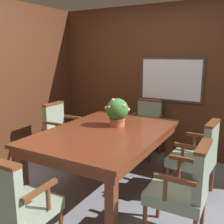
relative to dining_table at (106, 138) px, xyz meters
The scene contains 9 objects.
ground_plane 0.72m from the dining_table, 80.59° to the right, with size 14.00×14.00×0.00m, color gray.
wall_back 1.67m from the dining_table, 88.44° to the left, with size 7.20×0.08×2.45m.
dining_table is the anchor object (origin of this frame).
chair_left_far 1.14m from the dining_table, 158.64° to the left, with size 0.51×0.51×0.93m.
chair_head_far 1.32m from the dining_table, 90.00° to the left, with size 0.51×0.51×0.93m.
chair_right_far 1.10m from the dining_table, 21.46° to the left, with size 0.53×0.52×0.93m.
chair_right_near 1.17m from the dining_table, 22.37° to the right, with size 0.51×0.51×0.93m.
chair_head_near 1.37m from the dining_table, 90.90° to the right, with size 0.50×0.51×0.93m.
potted_plant 0.38m from the dining_table, 84.84° to the left, with size 0.28×0.28×0.36m.
Camera 1 is at (1.51, -2.37, 1.67)m, focal length 42.00 mm.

